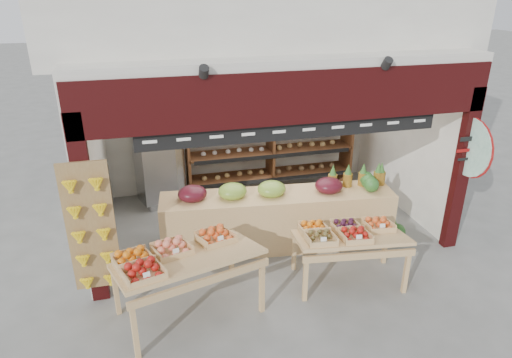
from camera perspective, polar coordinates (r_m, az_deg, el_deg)
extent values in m
plane|color=slate|center=(7.96, 1.88, -6.94)|extent=(60.00, 60.00, 0.00)
cube|color=silver|center=(9.43, -1.90, 7.92)|extent=(5.76, 0.18, 3.00)
cube|color=silver|center=(7.66, -19.81, 2.76)|extent=(0.18, 3.38, 3.00)
cube|color=silver|center=(8.97, 18.37, 5.90)|extent=(0.18, 3.38, 3.00)
cube|color=silver|center=(7.50, 0.87, 16.06)|extent=(5.76, 3.38, 0.12)
cube|color=black|center=(6.03, 5.02, 10.15)|extent=(5.70, 0.14, 0.70)
cube|color=black|center=(6.21, -20.25, -3.92)|extent=(0.22, 0.14, 2.65)
cube|color=black|center=(7.75, 24.26, 0.88)|extent=(0.22, 0.14, 2.65)
cube|color=black|center=(6.17, 4.79, 6.15)|extent=(4.20, 0.05, 0.26)
cylinder|color=white|center=(6.20, 5.54, 8.60)|extent=(0.34, 0.05, 0.34)
cube|color=olive|center=(6.21, -19.91, -5.72)|extent=(0.60, 0.04, 1.80)
cylinder|color=#C3F5DB|center=(7.55, 25.20, 3.61)|extent=(0.04, 0.90, 0.90)
cylinder|color=maroon|center=(7.53, 25.31, 3.54)|extent=(0.01, 0.92, 0.92)
cube|color=brown|center=(8.93, -8.52, 2.63)|extent=(0.05, 0.56, 1.78)
cube|color=brown|center=(9.22, 1.82, 3.57)|extent=(0.05, 0.56, 1.78)
cube|color=brown|center=(9.80, 11.26, 4.33)|extent=(0.05, 0.56, 1.78)
cube|color=brown|center=(9.41, 1.79, 0.71)|extent=(3.33, 0.56, 0.04)
cube|color=brown|center=(9.22, 1.82, 3.57)|extent=(3.33, 0.56, 0.04)
cube|color=brown|center=(9.07, 1.86, 6.54)|extent=(3.33, 0.56, 0.04)
cube|color=brown|center=(8.96, 1.90, 8.92)|extent=(3.33, 0.56, 0.04)
cone|color=brown|center=(8.66, -6.71, 9.21)|extent=(0.32, 0.32, 0.28)
cone|color=brown|center=(8.77, -2.34, 9.53)|extent=(0.32, 0.32, 0.28)
cone|color=brown|center=(8.93, 1.91, 9.79)|extent=(0.32, 0.32, 0.28)
cone|color=brown|center=(9.13, 5.99, 9.99)|extent=(0.32, 0.32, 0.28)
cone|color=brown|center=(9.38, 9.88, 10.13)|extent=(0.32, 0.32, 0.28)
cube|color=#B5B6BC|center=(8.95, -12.14, 2.95)|extent=(0.95, 0.95, 1.94)
cube|color=beige|center=(7.80, -9.48, -6.38)|extent=(0.44, 0.34, 0.37)
cube|color=beige|center=(7.64, -9.28, -4.11)|extent=(0.40, 0.32, 0.31)
cube|color=#12441B|center=(7.79, -5.34, -6.45)|extent=(0.42, 0.32, 0.31)
cube|color=beige|center=(8.14, -5.87, -5.15)|extent=(0.38, 0.30, 0.29)
cube|color=tan|center=(7.45, 2.70, -5.15)|extent=(3.77, 1.13, 0.93)
ellipsoid|color=#59141E|center=(7.08, -7.96, -1.83)|extent=(0.45, 0.41, 0.25)
ellipsoid|color=#8CB23F|center=(7.10, -2.96, -1.55)|extent=(0.45, 0.41, 0.25)
ellipsoid|color=#8CB23F|center=(7.18, 1.97, -1.25)|extent=(0.45, 0.41, 0.25)
ellipsoid|color=#59141E|center=(7.38, 9.09, -0.82)|extent=(0.45, 0.41, 0.25)
cylinder|color=olive|center=(7.54, 9.52, -0.22)|extent=(0.15, 0.15, 0.22)
cylinder|color=olive|center=(7.62, 11.37, -0.11)|extent=(0.15, 0.15, 0.22)
cylinder|color=olive|center=(7.71, 13.19, 0.00)|extent=(0.15, 0.15, 0.22)
cylinder|color=olive|center=(7.80, 14.96, 0.10)|extent=(0.15, 0.15, 0.22)
cylinder|color=olive|center=(7.82, 15.31, 0.12)|extent=(0.15, 0.15, 0.22)
cube|color=tan|center=(5.86, -8.63, -9.81)|extent=(1.98, 1.43, 0.26)
cube|color=tan|center=(5.63, -14.88, -18.08)|extent=(0.07, 0.07, 0.74)
cube|color=tan|center=(6.09, 0.74, -13.47)|extent=(0.07, 0.07, 0.74)
cube|color=tan|center=(6.32, -17.12, -13.18)|extent=(0.07, 0.07, 0.74)
cube|color=tan|center=(6.73, -3.10, -9.51)|extent=(0.07, 0.07, 0.74)
cube|color=tan|center=(6.60, 11.69, -7.15)|extent=(1.64, 1.05, 0.23)
cube|color=tan|center=(6.34, 6.18, -12.59)|extent=(0.07, 0.07, 0.62)
cube|color=tan|center=(6.78, 18.23, -11.16)|extent=(0.07, 0.07, 0.62)
cube|color=tan|center=(6.94, 4.80, -8.99)|extent=(0.07, 0.07, 0.62)
cube|color=tan|center=(7.34, 15.86, -7.95)|extent=(0.07, 0.07, 0.62)
sphere|color=#1D4E1A|center=(7.99, 15.41, -6.62)|extent=(0.28, 0.28, 0.28)
sphere|color=#1D4E1A|center=(8.13, 17.25, -6.29)|extent=(0.28, 0.28, 0.28)
sphere|color=#1D4E1A|center=(8.21, 14.43, -5.63)|extent=(0.28, 0.28, 0.28)
sphere|color=#1D4E1A|center=(8.35, 16.23, -5.34)|extent=(0.28, 0.28, 0.28)
sphere|color=#1D4E1A|center=(8.05, 16.02, -4.42)|extent=(0.28, 0.28, 0.28)
sphere|color=#1D4E1A|center=(7.98, 16.69, -6.79)|extent=(0.28, 0.28, 0.28)
sphere|color=#1D4E1A|center=(8.05, 14.29, -6.22)|extent=(0.28, 0.28, 0.28)
sphere|color=#1D4E1A|center=(8.11, 14.54, -4.03)|extent=(0.28, 0.28, 0.28)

